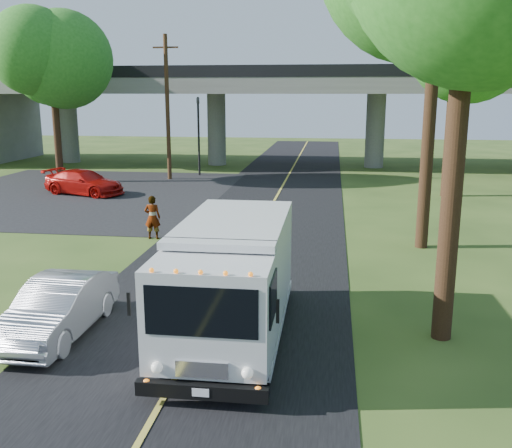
% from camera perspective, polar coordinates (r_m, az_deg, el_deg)
% --- Properties ---
extents(ground, '(120.00, 120.00, 0.00)m').
position_cam_1_polar(ground, '(13.12, -6.06, -11.66)').
color(ground, '#30491A').
rests_on(ground, ground).
extents(road, '(7.00, 90.00, 0.02)m').
position_cam_1_polar(road, '(22.44, -0.06, -1.07)').
color(road, black).
rests_on(road, ground).
extents(parking_lot, '(16.00, 18.00, 0.01)m').
position_cam_1_polar(parking_lot, '(33.14, -17.33, 2.91)').
color(parking_lot, black).
rests_on(parking_lot, ground).
extents(lane_line, '(0.12, 90.00, 0.01)m').
position_cam_1_polar(lane_line, '(22.43, -0.06, -1.02)').
color(lane_line, gold).
rests_on(lane_line, road).
extents(overpass, '(54.00, 10.00, 7.30)m').
position_cam_1_polar(overpass, '(43.68, 3.91, 11.76)').
color(overpass, slate).
rests_on(overpass, ground).
extents(traffic_signal, '(0.18, 0.22, 5.20)m').
position_cam_1_polar(traffic_signal, '(38.68, -5.77, 9.56)').
color(traffic_signal, black).
rests_on(traffic_signal, ground).
extents(utility_pole, '(1.60, 0.26, 9.00)m').
position_cam_1_polar(utility_pole, '(37.08, -8.85, 11.49)').
color(utility_pole, '#472D19').
rests_on(utility_pole, ground).
extents(tree_right_far, '(5.77, 5.67, 10.99)m').
position_cam_1_polar(tree_right_far, '(32.15, 19.83, 17.32)').
color(tree_right_far, '#382314').
rests_on(tree_right_far, ground).
extents(tree_left_lot, '(5.60, 5.50, 10.50)m').
position_cam_1_polar(tree_left_lot, '(37.44, -19.67, 15.99)').
color(tree_left_lot, '#382314').
rests_on(tree_left_lot, ground).
extents(tree_left_far, '(5.26, 5.16, 9.89)m').
position_cam_1_polar(tree_left_far, '(44.11, -19.58, 14.84)').
color(tree_left_far, '#382314').
rests_on(tree_left_far, ground).
extents(step_van, '(2.37, 6.33, 2.65)m').
position_cam_1_polar(step_van, '(12.76, -2.49, -5.35)').
color(step_van, silver).
rests_on(step_van, ground).
extents(red_sedan, '(4.98, 3.16, 1.34)m').
position_cam_1_polar(red_sedan, '(32.72, -16.81, 4.01)').
color(red_sedan, '#A80E0A').
rests_on(red_sedan, ground).
extents(silver_sedan, '(1.39, 3.98, 1.31)m').
position_cam_1_polar(silver_sedan, '(13.94, -19.14, -7.90)').
color(silver_sedan, '#9899A0').
rests_on(silver_sedan, ground).
extents(pedestrian, '(0.63, 0.42, 1.68)m').
position_cam_1_polar(pedestrian, '(22.01, -10.31, 0.66)').
color(pedestrian, gray).
rests_on(pedestrian, ground).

